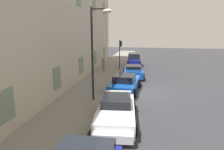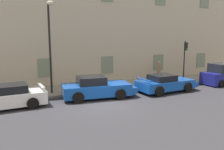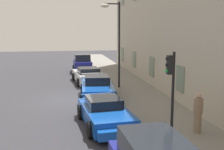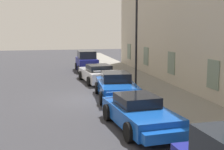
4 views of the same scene
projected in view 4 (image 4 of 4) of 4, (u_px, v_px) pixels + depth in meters
The scene contains 7 objects.
ground_plane at pixel (87, 99), 17.11m from camera, with size 80.00×80.00×0.00m, color #333338.
sidewalk at pixel (161, 94), 18.04m from camera, with size 60.00×3.56×0.14m, color gray.
sportscar_red_lead at pixel (97, 74), 22.73m from camera, with size 5.00×2.49×1.31m.
sportscar_yellow_flank at pixel (117, 88), 17.12m from camera, with size 4.94×2.44×1.44m.
sportscar_white_middle at pixel (141, 114), 12.00m from camera, with size 4.77×2.40×1.28m.
hatchback_distant at pixel (87, 62), 28.28m from camera, with size 3.60×1.91×1.87m.
street_lamp at pixel (130, 21), 19.56m from camera, with size 0.44×1.42×6.19m.
Camera 4 is at (16.60, -2.27, 3.96)m, focal length 49.02 mm.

